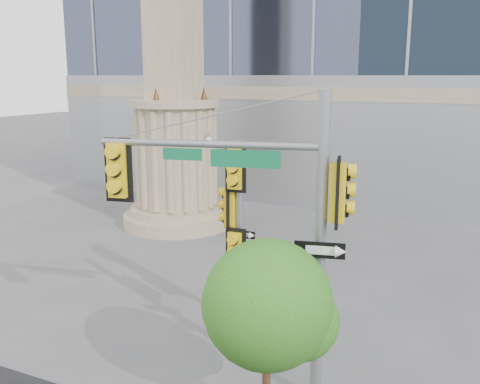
% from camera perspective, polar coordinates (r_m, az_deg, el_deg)
% --- Properties ---
extents(ground, '(120.00, 120.00, 0.00)m').
position_cam_1_polar(ground, '(12.16, -4.75, -17.34)').
color(ground, '#545456').
rests_on(ground, ground).
extents(monument, '(4.40, 4.40, 16.60)m').
position_cam_1_polar(monument, '(21.38, -7.00, 10.95)').
color(monument, gray).
rests_on(monument, ground).
extents(main_signal_pole, '(4.42, 1.39, 5.78)m').
position_cam_1_polar(main_signal_pole, '(9.54, 2.37, -2.41)').
color(main_signal_pole, slate).
rests_on(main_signal_pole, ground).
extents(secondary_signal_pole, '(0.80, 0.59, 4.56)m').
position_cam_1_polar(secondary_signal_pole, '(12.66, -0.48, -2.90)').
color(secondary_signal_pole, slate).
rests_on(secondary_signal_pole, ground).
extents(street_tree, '(2.21, 2.16, 3.44)m').
position_cam_1_polar(street_tree, '(8.95, 3.22, -12.42)').
color(street_tree, gray).
rests_on(street_tree, ground).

